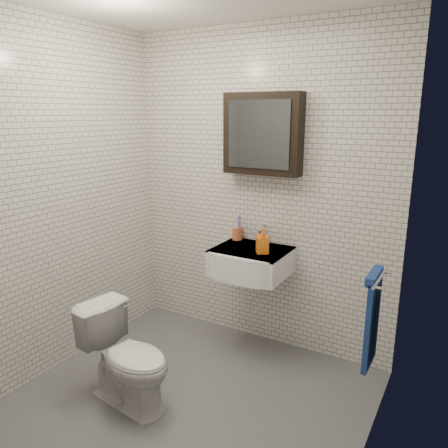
# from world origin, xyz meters

# --- Properties ---
(ground) EXTENTS (2.20, 2.00, 0.01)m
(ground) POSITION_xyz_m (0.00, 0.00, 0.01)
(ground) COLOR #51545A
(ground) RESTS_ON ground
(room_shell) EXTENTS (2.22, 2.02, 2.51)m
(room_shell) POSITION_xyz_m (0.00, 0.00, 1.47)
(room_shell) COLOR silver
(room_shell) RESTS_ON ground
(washbasin) EXTENTS (0.55, 0.50, 0.20)m
(washbasin) POSITION_xyz_m (0.05, 0.73, 0.76)
(washbasin) COLOR white
(washbasin) RESTS_ON room_shell
(faucet) EXTENTS (0.06, 0.20, 0.15)m
(faucet) POSITION_xyz_m (0.05, 0.93, 0.92)
(faucet) COLOR silver
(faucet) RESTS_ON washbasin
(mirror_cabinet) EXTENTS (0.60, 0.15, 0.60)m
(mirror_cabinet) POSITION_xyz_m (0.05, 0.93, 1.70)
(mirror_cabinet) COLOR black
(mirror_cabinet) RESTS_ON room_shell
(towel_rail) EXTENTS (0.09, 0.30, 0.58)m
(towel_rail) POSITION_xyz_m (1.04, 0.35, 0.72)
(towel_rail) COLOR silver
(towel_rail) RESTS_ON room_shell
(toothbrush_cup) EXTENTS (0.10, 0.10, 0.22)m
(toothbrush_cup) POSITION_xyz_m (-0.16, 0.94, 0.91)
(toothbrush_cup) COLOR #CC5D33
(toothbrush_cup) RESTS_ON washbasin
(soap_bottle) EXTENTS (0.12, 0.12, 0.19)m
(soap_bottle) POSITION_xyz_m (0.16, 0.73, 0.95)
(soap_bottle) COLOR orange
(soap_bottle) RESTS_ON washbasin
(toilet) EXTENTS (0.68, 0.45, 0.65)m
(toilet) POSITION_xyz_m (-0.34, -0.21, 0.33)
(toilet) COLOR white
(toilet) RESTS_ON ground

